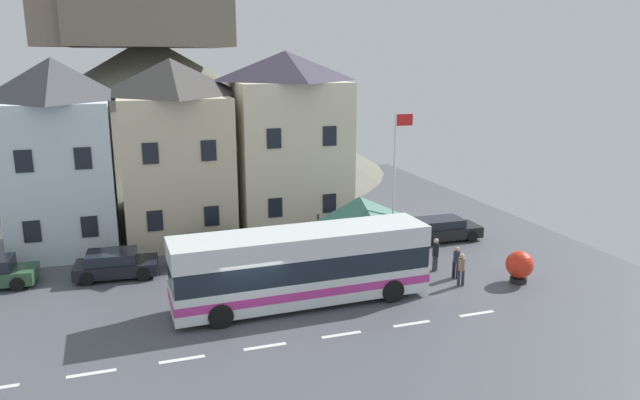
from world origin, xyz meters
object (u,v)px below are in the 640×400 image
object	(u,v)px
townhouse_01	(175,150)
pedestrian_00	(456,261)
parked_car_03	(442,229)
parked_car_01	(213,249)
parked_car_04	(115,264)
pedestrian_03	(435,254)
parked_car_02	(353,235)
pedestrian_01	(461,268)
townhouse_00	(60,156)
harbour_buoy	(520,266)
transit_bus	(302,267)
townhouse_02	(286,141)
hilltop_castle	(151,99)
flagpole	(395,180)
bus_shelter	(360,208)
pedestrian_02	(380,254)

from	to	relation	value
townhouse_01	pedestrian_00	size ratio (longest dim) A/B	6.58
parked_car_03	parked_car_01	bearing A→B (deg)	179.44
parked_car_04	pedestrian_03	bearing A→B (deg)	-10.67
parked_car_02	pedestrian_01	world-z (taller)	pedestrian_01
townhouse_00	parked_car_04	size ratio (longest dim) A/B	2.61
harbour_buoy	transit_bus	bearing A→B (deg)	174.89
townhouse_02	pedestrian_03	world-z (taller)	townhouse_02
pedestrian_01	parked_car_02	bearing A→B (deg)	110.42
hilltop_castle	transit_bus	xyz separation A→B (m)	(4.24, -33.00, -4.89)
townhouse_01	pedestrian_03	distance (m)	15.80
townhouse_02	flagpole	bearing A→B (deg)	-69.04
parked_car_01	parked_car_04	xyz separation A→B (m)	(-4.81, -0.69, -0.06)
parked_car_04	harbour_buoy	size ratio (longest dim) A/B	2.58
bus_shelter	pedestrian_01	bearing A→B (deg)	-50.99
pedestrian_00	pedestrian_03	distance (m)	1.28
hilltop_castle	pedestrian_00	world-z (taller)	hilltop_castle
parked_car_01	pedestrian_00	distance (m)	12.30
pedestrian_02	pedestrian_00	bearing A→B (deg)	-32.04
bus_shelter	pedestrian_00	bearing A→B (deg)	-41.09
parked_car_03	flagpole	bearing A→B (deg)	-145.37
hilltop_castle	parked_car_01	xyz separation A→B (m)	(1.38, -26.44, -5.84)
parked_car_03	pedestrian_02	world-z (taller)	pedestrian_02
bus_shelter	pedestrian_01	world-z (taller)	bus_shelter
pedestrian_02	flagpole	world-z (taller)	flagpole
transit_bus	pedestrian_00	bearing A→B (deg)	2.41
flagpole	pedestrian_01	bearing A→B (deg)	-63.94
townhouse_00	transit_bus	xyz separation A→B (m)	(10.13, -11.47, -3.53)
townhouse_01	townhouse_02	xyz separation A→B (m)	(6.63, -0.02, 0.20)
townhouse_00	pedestrian_01	size ratio (longest dim) A/B	6.53
townhouse_02	transit_bus	world-z (taller)	townhouse_02
parked_car_01	parked_car_03	bearing A→B (deg)	-4.23
hilltop_castle	pedestrian_01	size ratio (longest dim) A/B	26.49
pedestrian_01	pedestrian_02	bearing A→B (deg)	134.02
transit_bus	parked_car_02	size ratio (longest dim) A/B	2.61
transit_bus	harbour_buoy	size ratio (longest dim) A/B	7.24
parked_car_01	flagpole	bearing A→B (deg)	-23.61
hilltop_castle	pedestrian_03	size ratio (longest dim) A/B	25.04
townhouse_00	pedestrian_01	distance (m)	21.74
transit_bus	parked_car_03	size ratio (longest dim) A/B	2.56
parked_car_01	parked_car_03	distance (m)	13.12
hilltop_castle	pedestrian_00	distance (m)	35.11
parked_car_03	parked_car_04	size ratio (longest dim) A/B	1.10
pedestrian_03	parked_car_01	bearing A→B (deg)	154.74
parked_car_04	townhouse_00	bearing A→B (deg)	118.53
pedestrian_03	harbour_buoy	distance (m)	3.97
bus_shelter	harbour_buoy	xyz separation A→B (m)	(6.21, -4.69, -2.12)
pedestrian_01	pedestrian_00	bearing A→B (deg)	71.75
parked_car_04	pedestrian_01	xyz separation A→B (m)	(15.21, -6.29, 0.26)
townhouse_02	parked_car_01	world-z (taller)	townhouse_02
pedestrian_00	pedestrian_02	xyz separation A→B (m)	(-3.14, 1.96, 0.09)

